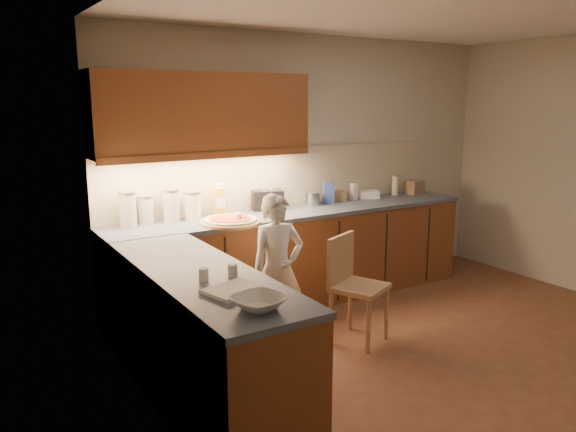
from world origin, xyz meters
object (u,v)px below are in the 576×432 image
object	(u,v)px
pizza_on_board	(231,221)
wooden_chair	(352,281)
oil_jug	(219,201)
toaster	(267,200)
child	(278,269)

from	to	relation	value
pizza_on_board	wooden_chair	size ratio (longest dim) A/B	0.59
pizza_on_board	oil_jug	bearing A→B (deg)	80.51
wooden_chair	toaster	distance (m)	1.28
oil_jug	child	bearing A→B (deg)	-83.75
pizza_on_board	wooden_chair	bearing A→B (deg)	-49.59
child	pizza_on_board	bearing A→B (deg)	113.45
pizza_on_board	wooden_chair	distance (m)	1.15
wooden_chair	child	bearing A→B (deg)	127.82
child	oil_jug	bearing A→B (deg)	103.18
oil_jug	wooden_chair	bearing A→B (deg)	-61.53
pizza_on_board	child	bearing A→B (deg)	-73.48
oil_jug	pizza_on_board	bearing A→B (deg)	-99.49
pizza_on_board	child	world-z (taller)	child
wooden_chair	pizza_on_board	bearing A→B (deg)	106.55
pizza_on_board	toaster	world-z (taller)	pizza_on_board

